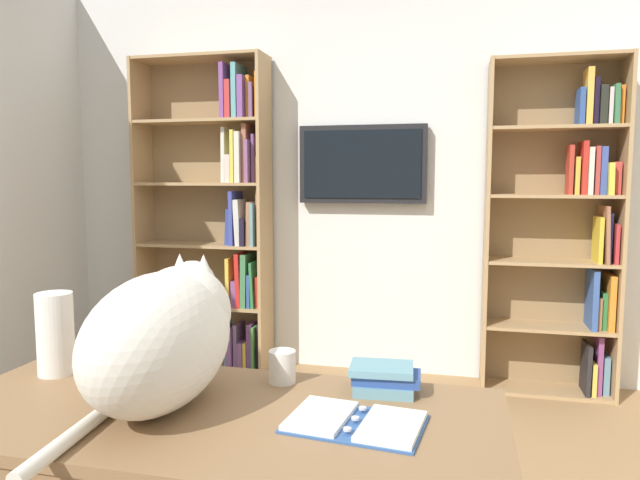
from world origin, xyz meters
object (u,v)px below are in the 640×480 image
at_px(wall_mounted_tv, 362,164).
at_px(cat, 166,332).
at_px(desk, 210,452).
at_px(bookshelf_right, 221,216).
at_px(open_binder, 355,422).
at_px(desk_book_stack, 384,379).
at_px(coffee_mug, 282,367).
at_px(paper_towel_roll, 55,334).
at_px(bookshelf_left, 566,227).

bearing_deg(wall_mounted_tv, cat, 87.41).
bearing_deg(desk, cat, -16.94).
distance_m(bookshelf_right, cat, 2.55).
relative_size(open_binder, desk_book_stack, 1.72).
xyz_separation_m(bookshelf_right, coffee_mug, (-1.12, 2.17, -0.30)).
distance_m(coffee_mug, desk_book_stack, 0.30).
height_order(cat, open_binder, cat).
bearing_deg(paper_towel_roll, bookshelf_right, -79.48).
relative_size(paper_towel_roll, desk_book_stack, 1.24).
bearing_deg(coffee_mug, desk, 67.09).
bearing_deg(bookshelf_right, open_binder, 119.85).
bearing_deg(wall_mounted_tv, desk, 90.60).
bearing_deg(desk_book_stack, coffee_mug, -1.32).
relative_size(desk, desk_book_stack, 7.32).
xyz_separation_m(desk, coffee_mug, (-0.11, -0.27, 0.15)).
bearing_deg(coffee_mug, wall_mounted_tv, -86.45).
height_order(wall_mounted_tv, open_binder, wall_mounted_tv).
bearing_deg(desk_book_stack, desk, 31.99).
bearing_deg(paper_towel_roll, desk_book_stack, -175.20).
xyz_separation_m(bookshelf_left, coffee_mug, (1.13, 2.17, -0.26)).
xyz_separation_m(open_binder, coffee_mug, (0.26, -0.25, 0.04)).
bearing_deg(desk, wall_mounted_tv, -89.40).
xyz_separation_m(bookshelf_left, cat, (1.38, 2.39, -0.11)).
bearing_deg(bookshelf_left, desk, 63.00).
bearing_deg(bookshelf_right, paper_towel_roll, 100.52).
distance_m(desk, desk_book_stack, 0.51).
bearing_deg(open_binder, bookshelf_right, -60.15).
distance_m(desk, cat, 0.33).
distance_m(cat, desk_book_stack, 0.62).
relative_size(cat, open_binder, 2.03).
height_order(bookshelf_right, cat, bookshelf_right).
bearing_deg(bookshelf_left, open_binder, 70.30).
xyz_separation_m(desk, desk_book_stack, (-0.42, -0.26, 0.14)).
bearing_deg(desk_book_stack, paper_towel_roll, 4.80).
xyz_separation_m(desk, paper_towel_roll, (0.59, -0.18, 0.23)).
bearing_deg(bookshelf_left, desk_book_stack, 69.25).
height_order(wall_mounted_tv, desk_book_stack, wall_mounted_tv).
xyz_separation_m(wall_mounted_tv, open_binder, (-0.40, 2.50, -0.69)).
bearing_deg(paper_towel_roll, open_binder, 170.90).
relative_size(coffee_mug, desk_book_stack, 0.47).
distance_m(paper_towel_roll, desk_book_stack, 1.01).
height_order(bookshelf_left, open_binder, bookshelf_left).
bearing_deg(desk_book_stack, wall_mounted_tv, -78.89).
bearing_deg(wall_mounted_tv, bookshelf_right, 4.90).
bearing_deg(paper_towel_roll, bookshelf_left, -128.99).
xyz_separation_m(cat, desk_book_stack, (-0.56, -0.22, -0.16)).
distance_m(desk, open_binder, 0.39).
bearing_deg(bookshelf_left, cat, 60.04).
bearing_deg(desk_book_stack, cat, 21.45).
relative_size(bookshelf_left, cat, 2.86).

